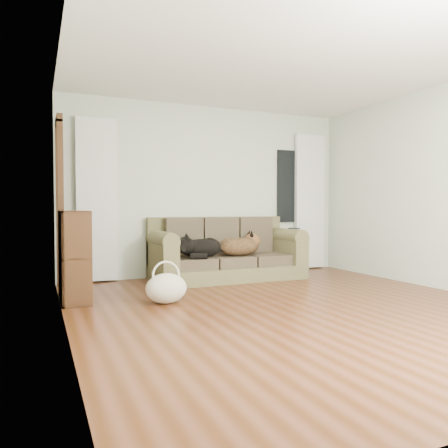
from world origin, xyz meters
name	(u,v)px	position (x,y,z in m)	size (l,w,h in m)	color
floor	(297,308)	(0.00, 0.00, 0.00)	(5.00, 5.00, 0.00)	#45210B
ceiling	(298,54)	(0.00, 0.00, 2.60)	(5.00, 5.00, 0.00)	white
wall_back	(209,191)	(0.00, 2.50, 1.30)	(4.50, 0.04, 2.60)	beige
wall_left	(65,176)	(-2.25, 0.00, 1.30)	(0.04, 5.00, 2.60)	beige
curtain_left	(97,200)	(-1.70, 2.42, 1.15)	(0.55, 0.08, 2.25)	silver
curtain_right	(310,201)	(1.80, 2.42, 1.15)	(0.55, 0.08, 2.25)	silver
window_pane	(290,186)	(1.45, 2.47, 1.40)	(0.50, 0.03, 1.20)	black
door_casing	(60,207)	(-2.20, 2.05, 1.05)	(0.07, 0.60, 2.10)	black
sofa	(227,248)	(0.08, 1.97, 0.45)	(2.18, 0.94, 0.89)	brown
dog_black_lab	(199,248)	(-0.39, 1.87, 0.48)	(0.62, 0.43, 0.26)	black
dog_shepherd	(240,246)	(0.24, 1.88, 0.49)	(0.65, 0.46, 0.29)	black
tv_remote	(294,228)	(1.09, 1.78, 0.73)	(0.05, 0.17, 0.02)	black
tote_bag	(166,289)	(-1.19, 0.73, 0.16)	(0.45, 0.35, 0.33)	beige
bookshelf	(74,256)	(-2.09, 1.29, 0.50)	(0.30, 0.80, 1.01)	black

